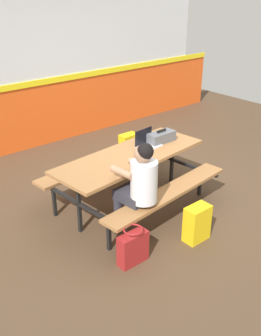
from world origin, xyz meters
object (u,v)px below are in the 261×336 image
backpack_dark (196,223)px  tote_bag_bright (133,247)px  toolbox_grey (161,137)px  laptop_silver (147,143)px  satchel_spare (128,147)px  student_nearer (139,183)px  picnic_table_main (130,166)px

backpack_dark → tote_bag_bright: size_ratio=1.02×
toolbox_grey → tote_bag_bright: (-1.35, -1.00, -0.62)m
backpack_dark → tote_bag_bright: (-0.83, 0.15, -0.02)m
laptop_silver → satchel_spare: laptop_silver is taller
toolbox_grey → tote_bag_bright: size_ratio=0.93×
laptop_silver → satchel_spare: size_ratio=0.78×
student_nearer → backpack_dark: size_ratio=2.74×
backpack_dark → picnic_table_main: bearing=94.5°
picnic_table_main → satchel_spare: bearing=51.4°
laptop_silver → tote_bag_bright: size_ratio=0.79×
student_nearer → tote_bag_bright: 0.71m
picnic_table_main → tote_bag_bright: (-0.75, -0.93, -0.39)m
student_nearer → laptop_silver: size_ratio=3.54×
backpack_dark → tote_bag_bright: 0.85m
picnic_table_main → laptop_silver: (0.35, 0.07, 0.21)m
toolbox_grey → tote_bag_bright: toolbox_grey is taller
satchel_spare → backpack_dark: bearing=-110.8°
picnic_table_main → backpack_dark: 1.15m
student_nearer → satchel_spare: 2.28m
satchel_spare → tote_bag_bright: bearing=-128.6°
laptop_silver → backpack_dark: 1.32m
backpack_dark → toolbox_grey: bearing=65.9°
laptop_silver → satchel_spare: bearing=61.9°
laptop_silver → toolbox_grey: bearing=-2.8°
tote_bag_bright → satchel_spare: satchel_spare is taller
picnic_table_main → toolbox_grey: (0.60, 0.06, 0.23)m
laptop_silver → backpack_dark: (-0.27, -1.16, -0.57)m
laptop_silver → backpack_dark: size_ratio=0.78×
backpack_dark → student_nearer: bearing=133.9°
picnic_table_main → toolbox_grey: bearing=5.9°
student_nearer → toolbox_grey: student_nearer is taller
toolbox_grey → backpack_dark: bearing=-114.1°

